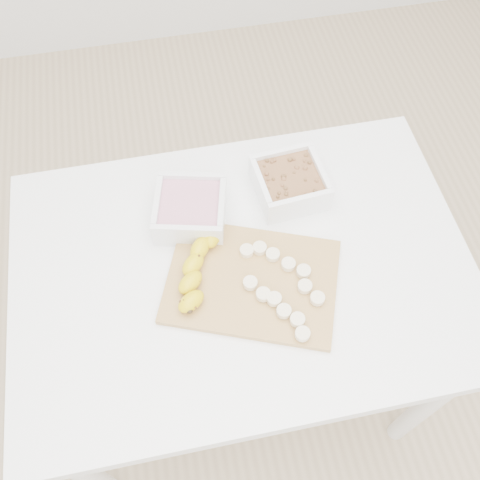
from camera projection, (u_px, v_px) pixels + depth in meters
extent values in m
plane|color=#C6AD89|center=(242.00, 371.00, 1.80)|extent=(3.50, 3.50, 0.00)
cube|color=white|center=(243.00, 270.00, 1.18)|extent=(1.00, 0.70, 0.04)
cylinder|color=white|center=(90.00, 475.00, 1.31)|extent=(0.05, 0.05, 0.71)
cylinder|color=white|center=(429.00, 404.00, 1.40)|extent=(0.05, 0.05, 0.71)
cylinder|color=white|center=(79.00, 270.00, 1.60)|extent=(0.05, 0.05, 0.71)
cylinder|color=white|center=(360.00, 222.00, 1.69)|extent=(0.05, 0.05, 0.71)
cube|color=white|center=(190.00, 209.00, 1.19)|extent=(0.19, 0.19, 0.07)
cube|color=#C47F95|center=(190.00, 209.00, 1.19)|extent=(0.16, 0.16, 0.04)
cube|color=white|center=(290.00, 183.00, 1.23)|extent=(0.17, 0.17, 0.07)
cube|color=brown|center=(290.00, 182.00, 1.23)|extent=(0.14, 0.14, 0.04)
cube|color=#A77B45|center=(252.00, 281.00, 1.13)|extent=(0.42, 0.37, 0.01)
cylinder|color=beige|center=(247.00, 251.00, 1.16)|extent=(0.03, 0.03, 0.01)
cylinder|color=beige|center=(260.00, 248.00, 1.16)|extent=(0.03, 0.03, 0.01)
cylinder|color=beige|center=(273.00, 255.00, 1.15)|extent=(0.03, 0.03, 0.01)
cylinder|color=beige|center=(288.00, 264.00, 1.14)|extent=(0.03, 0.03, 0.01)
cylinder|color=beige|center=(304.00, 271.00, 1.13)|extent=(0.03, 0.03, 0.01)
cylinder|color=beige|center=(305.00, 286.00, 1.11)|extent=(0.03, 0.03, 0.01)
cylinder|color=beige|center=(317.00, 298.00, 1.09)|extent=(0.03, 0.03, 0.01)
cylinder|color=beige|center=(250.00, 283.00, 1.11)|extent=(0.03, 0.03, 0.01)
cylinder|color=beige|center=(263.00, 294.00, 1.10)|extent=(0.03, 0.03, 0.01)
cylinder|color=beige|center=(274.00, 299.00, 1.09)|extent=(0.03, 0.03, 0.01)
cylinder|color=beige|center=(284.00, 311.00, 1.08)|extent=(0.03, 0.03, 0.01)
cylinder|color=beige|center=(297.00, 320.00, 1.07)|extent=(0.03, 0.03, 0.01)
cylinder|color=beige|center=(302.00, 334.00, 1.05)|extent=(0.03, 0.03, 0.01)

